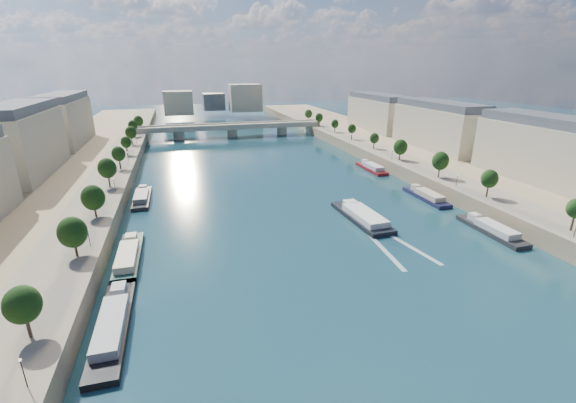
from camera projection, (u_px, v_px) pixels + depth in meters
ground at (287, 202)px, 125.59m from camera, size 700.00×700.00×0.00m
quay_left at (36, 217)px, 106.22m from camera, size 44.00×520.00×5.00m
quay_right at (472, 178)px, 143.29m from camera, size 44.00×520.00×5.00m
pave_left at (94, 203)px, 109.23m from camera, size 14.00×520.00×0.10m
pave_right at (439, 174)px, 138.57m from camera, size 14.00×520.00×0.10m
trees_left at (99, 182)px, 109.74m from camera, size 4.80×268.80×8.26m
trees_right at (419, 154)px, 145.30m from camera, size 4.80×268.80×8.26m
lamps_left at (104, 204)px, 100.40m from camera, size 0.36×200.36×4.28m
lamps_right at (421, 164)px, 141.03m from camera, size 0.36×200.36×4.28m
buildings_right at (484, 133)px, 152.84m from camera, size 16.00×226.00×23.20m
skyline at (219, 100)px, 320.48m from camera, size 79.00×42.00×22.00m
bridge at (232, 129)px, 237.57m from camera, size 112.00×12.00×8.15m
tour_barge at (362, 217)px, 110.63m from camera, size 8.51×26.14×3.65m
wake at (391, 244)px, 95.85m from camera, size 10.76×26.01×0.04m
moored_barges_left at (113, 325)px, 64.62m from camera, size 5.00×156.05×3.60m
moored_barges_right at (489, 229)px, 102.44m from camera, size 5.00×163.14×3.60m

